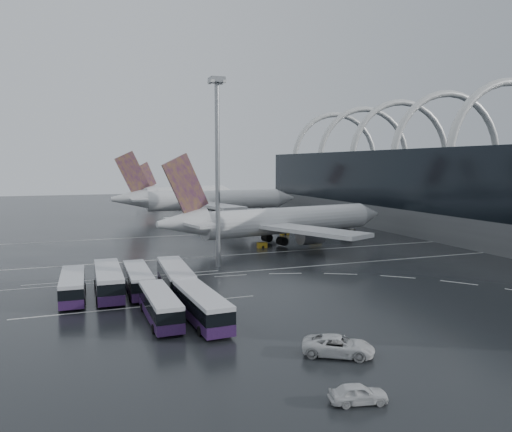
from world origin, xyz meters
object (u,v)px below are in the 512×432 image
object	(u,v)px
airliner_gate_b	(205,201)
gse_cart_belly_a	(315,236)
bus_row_near_c	(138,279)
gse_cart_belly_b	(352,234)
bus_row_near_b	(108,280)
gse_cart_belly_e	(284,232)
van_curve_a	(338,346)
bus_row_far_c	(201,305)
floodlight_mast	(217,149)
gse_cart_belly_c	(262,245)
airliner_gate_c	(185,192)
bus_row_far_b	(160,305)
bus_row_near_d	(175,277)
airliner_main	(278,222)
van_curve_b	(358,394)
gse_cart_belly_d	(351,231)
bus_row_near_a	(73,286)

from	to	relation	value
airliner_gate_b	gse_cart_belly_a	size ratio (longest dim) A/B	23.82
bus_row_near_c	gse_cart_belly_b	bearing A→B (deg)	-55.91
bus_row_near_b	gse_cart_belly_e	world-z (taller)	bus_row_near_b
gse_cart_belly_e	bus_row_near_c	bearing A→B (deg)	-132.86
van_curve_a	gse_cart_belly_b	size ratio (longest dim) A/B	3.33
bus_row_near_b	van_curve_a	xyz separation A→B (m)	(17.35, -27.93, -1.00)
bus_row_far_c	floodlight_mast	bearing A→B (deg)	-22.34
bus_row_near_b	gse_cart_belly_c	world-z (taller)	bus_row_near_b
van_curve_a	gse_cart_belly_c	distance (m)	56.24
airliner_gate_c	bus_row_far_b	xyz separation A→B (m)	(-36.87, -159.09, -2.68)
bus_row_near_b	van_curve_a	distance (m)	32.90
bus_row_near_d	bus_row_far_c	world-z (taller)	bus_row_near_d
bus_row_far_b	floodlight_mast	bearing A→B (deg)	-29.09
airliner_gate_c	van_curve_a	bearing A→B (deg)	-119.85
bus_row_near_b	gse_cart_belly_c	distance (m)	40.93
airliner_main	airliner_gate_c	world-z (taller)	airliner_main
gse_cart_belly_a	airliner_gate_c	bearing A→B (deg)	92.35
bus_row_far_b	gse_cart_belly_a	distance (m)	61.53
van_curve_a	gse_cart_belly_a	size ratio (longest dim) A/B	2.53
bus_row_near_b	van_curve_a	bearing A→B (deg)	-147.13
bus_row_near_b	gse_cart_belly_e	xyz separation A→B (m)	(42.56, 41.88, -1.33)
floodlight_mast	gse_cart_belly_e	size ratio (longest dim) A/B	15.21
airliner_gate_c	gse_cart_belly_b	xyz separation A→B (m)	(14.73, -112.21, -3.83)
bus_row_near_c	van_curve_b	world-z (taller)	bus_row_near_c
airliner_main	gse_cart_belly_d	size ratio (longest dim) A/B	27.16
airliner_gate_c	gse_cart_belly_d	size ratio (longest dim) A/B	23.33
bus_row_near_d	gse_cart_belly_c	xyz separation A→B (m)	(22.78, 27.95, -1.37)
airliner_main	floodlight_mast	distance (m)	29.00
van_curve_a	floodlight_mast	xyz separation A→B (m)	(0.59, 40.13, 18.06)
bus_row_near_c	gse_cart_belly_d	xyz separation A→B (m)	(54.46, 38.04, -1.16)
airliner_gate_c	gse_cart_belly_e	xyz separation A→B (m)	(1.29, -104.44, -3.80)
bus_row_near_d	van_curve_a	bearing A→B (deg)	-158.57
van_curve_a	van_curve_b	size ratio (longest dim) A/B	1.52
gse_cart_belly_d	gse_cart_belly_e	world-z (taller)	gse_cart_belly_d
van_curve_b	gse_cart_belly_c	size ratio (longest dim) A/B	2.17
gse_cart_belly_b	gse_cart_belly_e	world-z (taller)	gse_cart_belly_e
airliner_gate_c	van_curve_a	size ratio (longest dim) A/B	7.52
bus_row_near_a	gse_cart_belly_a	distance (m)	60.16
airliner_main	bus_row_far_b	size ratio (longest dim) A/B	4.42
gse_cart_belly_c	gse_cart_belly_e	distance (m)	19.11
airliner_gate_c	gse_cart_belly_d	distance (m)	109.65
bus_row_near_a	bus_row_near_b	xyz separation A→B (m)	(4.30, 0.49, 0.20)
van_curve_a	gse_cart_belly_a	bearing A→B (deg)	6.25
bus_row_near_b	bus_row_near_c	world-z (taller)	bus_row_near_b
van_curve_b	bus_row_near_d	bearing A→B (deg)	22.29
gse_cart_belly_a	gse_cart_belly_d	distance (m)	13.37
bus_row_near_a	van_curve_a	xyz separation A→B (m)	(21.65, -27.45, -0.80)
bus_row_near_c	gse_cart_belly_d	size ratio (longest dim) A/B	6.30
bus_row_far_c	gse_cart_belly_e	world-z (taller)	bus_row_far_c
airliner_gate_b	bus_row_near_c	xyz separation A→B (m)	(-31.13, -86.25, -3.40)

